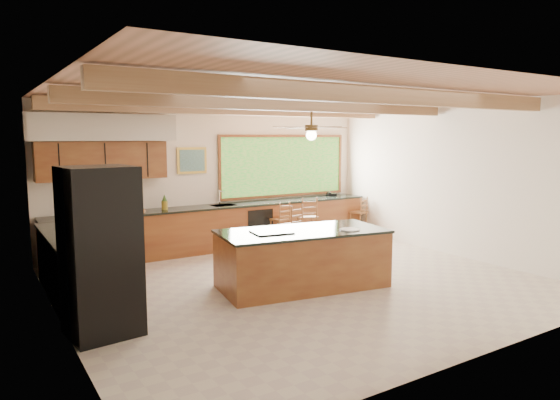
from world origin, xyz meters
TOP-DOWN VIEW (x-y plane):
  - ground at (0.00, 0.00)m, footprint 7.20×7.20m
  - room_shell at (-0.17, 0.65)m, footprint 7.27×6.54m
  - counter_run at (-0.82, 2.52)m, footprint 7.12×3.10m
  - island at (-0.14, -0.17)m, footprint 2.73×1.60m
  - refrigerator at (-3.22, -0.45)m, footprint 0.85×0.83m
  - bar_stool_a at (1.54, 2.01)m, footprint 0.49×0.49m
  - bar_stool_b at (0.82, 1.55)m, footprint 0.44×0.44m
  - bar_stool_c at (1.10, 2.40)m, footprint 0.40×0.40m
  - bar_stool_d at (3.30, 2.40)m, footprint 0.42×0.42m

SIDE VIEW (x-z plane):
  - ground at x=0.00m, z-range 0.00..0.00m
  - island at x=-0.14m, z-range -0.01..0.91m
  - counter_run at x=-0.82m, z-range -0.15..1.07m
  - bar_stool_d at x=3.30m, z-range 0.09..1.02m
  - bar_stool_c at x=1.10m, z-range 0.09..1.06m
  - bar_stool_b at x=0.82m, z-range 0.09..1.11m
  - bar_stool_a at x=1.54m, z-range 0.10..1.19m
  - refrigerator at x=-3.22m, z-range 0.00..2.00m
  - room_shell at x=-0.17m, z-range 0.70..3.72m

